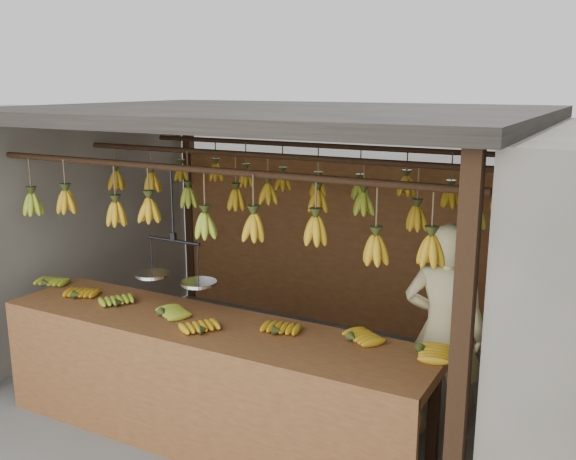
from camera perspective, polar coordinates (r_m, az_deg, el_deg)
The scene contains 7 objects.
ground at distance 5.97m, azimuth -1.41°, elevation -12.84°, with size 80.00×80.00×0.00m, color #5B5B57.
stall at distance 5.70m, azimuth 0.14°, elevation 6.65°, with size 4.30×3.30×2.40m.
counter at distance 4.69m, azimuth -7.99°, elevation -10.93°, with size 3.50×0.77×0.96m.
hanging_bananas at distance 5.47m, azimuth -1.55°, elevation 2.74°, with size 3.62×2.25×0.38m.
balance_scale at distance 4.90m, azimuth -10.03°, elevation -3.75°, with size 0.70×0.27×0.86m.
vendor at distance 4.86m, azimuth 13.71°, elevation -8.86°, with size 0.60×0.39×1.64m, color beige.
bag_bundles at distance 6.26m, azimuth 20.65°, elevation -2.82°, with size 0.08×0.26×1.30m.
Camera 1 is at (2.69, -4.65, 2.60)m, focal length 40.00 mm.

